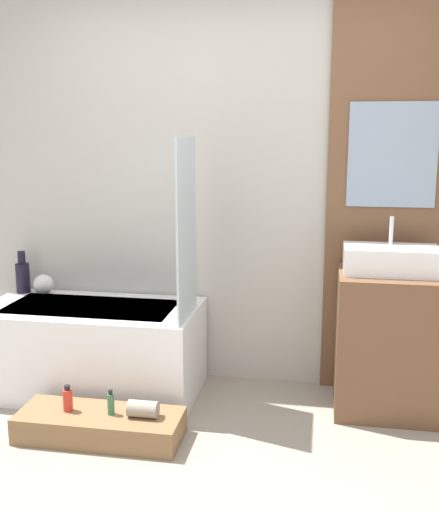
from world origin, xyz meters
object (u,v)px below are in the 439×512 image
Objects in this scene: sink at (391,260)px; bottle_soap_primary at (68,399)px; wooden_step_bench at (100,425)px; vase_tall_dark at (23,276)px; vase_round_light at (44,284)px; bottle_soap_secondary at (111,403)px; bathtub at (92,348)px.

sink reaches higher than bottle_soap_primary.
bottle_soap_primary reaches higher than wooden_step_bench.
wooden_step_bench is at bearing -44.34° from vase_tall_dark.
sink is 2.24m from vase_round_light.
bottle_soap_secondary is (0.91, -0.82, -0.47)m from vase_tall_dark.
sink is (1.54, 0.64, 0.84)m from wooden_step_bench.
bathtub is 10.06× the size of vase_round_light.
wooden_step_bench is 1.19m from vase_round_light.
sink is at bearing 20.39° from bottle_soap_primary.
bottle_soap_secondary is at bearing -42.16° from vase_tall_dark.
vase_tall_dark is 2.05× the size of bottle_soap_secondary.
sink is at bearing 22.52° from wooden_step_bench.
bottle_soap_primary is at bearing -159.61° from sink.
vase_tall_dark is at bearing 157.04° from bathtub.
wooden_step_bench is (0.26, -0.58, -0.21)m from bathtub.
wooden_step_bench is at bearing 0.00° from bottle_soap_primary.
vase_round_light is at bearing 175.85° from sink.
bottle_soap_secondary is at bearing -60.19° from bathtub.
wooden_step_bench is 6.41× the size of bottle_soap_secondary.
vase_round_light is at bearing 151.93° from bathtub.
bathtub is 1.51× the size of wooden_step_bench.
wooden_step_bench is 1.32m from vase_tall_dark.
bottle_soap_primary is (0.50, -0.80, -0.42)m from vase_round_light.
wooden_step_bench is at bearing -65.42° from bathtub.
bottle_soap_secondary is (-1.47, -0.64, -0.70)m from sink.
bottle_soap_primary is at bearing -51.11° from vase_tall_dark.
bottle_soap_primary is at bearing -81.51° from bathtub.
vase_tall_dark is 2.12× the size of vase_round_light.
bathtub is at bearing 119.81° from bottle_soap_secondary.
sink is 1.96m from bottle_soap_primary.
vase_round_light is (-0.42, 0.22, 0.34)m from bathtub.
vase_tall_dark is at bearing 175.62° from sink.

